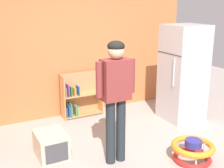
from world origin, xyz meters
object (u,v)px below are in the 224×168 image
(baby_walker, at_px, (193,150))
(pet_carrier, at_px, (51,145))
(standing_person, at_px, (116,91))
(refrigerator, at_px, (183,73))
(bookshelf, at_px, (79,97))

(baby_walker, xyz_separation_m, pet_carrier, (-1.73, 1.04, 0.02))
(standing_person, bearing_deg, refrigerator, 24.28)
(standing_person, height_order, baby_walker, standing_person)
(refrigerator, xyz_separation_m, standing_person, (-1.88, -0.85, 0.15))
(refrigerator, height_order, pet_carrier, refrigerator)
(standing_person, bearing_deg, bookshelf, 84.66)
(refrigerator, distance_m, standing_person, 2.07)
(standing_person, height_order, pet_carrier, standing_person)
(bookshelf, xyz_separation_m, baby_walker, (0.79, -2.35, -0.21))
(refrigerator, bearing_deg, bookshelf, 149.15)
(standing_person, distance_m, pet_carrier, 1.27)
(refrigerator, relative_size, pet_carrier, 3.22)
(baby_walker, height_order, pet_carrier, pet_carrier)
(bookshelf, relative_size, standing_person, 0.50)
(standing_person, bearing_deg, pet_carrier, 144.26)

